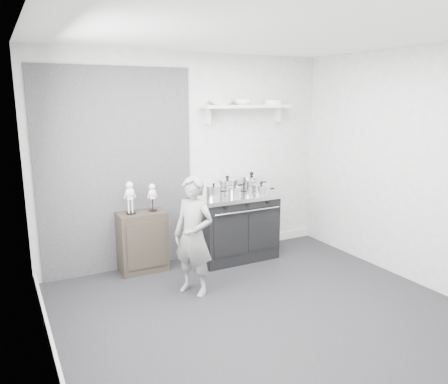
# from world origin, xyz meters

# --- Properties ---
(ground) EXTENTS (4.00, 4.00, 0.00)m
(ground) POSITION_xyz_m (0.00, 0.00, 0.00)
(ground) COLOR black
(ground) RESTS_ON ground
(room_shell) EXTENTS (4.02, 3.62, 2.71)m
(room_shell) POSITION_xyz_m (-0.09, 0.15, 1.64)
(room_shell) COLOR #A4A4A2
(room_shell) RESTS_ON ground
(wall_shelf) EXTENTS (1.30, 0.26, 0.24)m
(wall_shelf) POSITION_xyz_m (0.80, 1.68, 2.01)
(wall_shelf) COLOR silver
(wall_shelf) RESTS_ON room_shell
(stove) EXTENTS (1.11, 0.69, 0.89)m
(stove) POSITION_xyz_m (0.51, 1.48, 0.45)
(stove) COLOR black
(stove) RESTS_ON ground
(side_cabinet) EXTENTS (0.58, 0.34, 0.76)m
(side_cabinet) POSITION_xyz_m (-0.73, 1.61, 0.38)
(side_cabinet) COLOR black
(side_cabinet) RESTS_ON ground
(child) EXTENTS (0.53, 0.58, 1.32)m
(child) POSITION_xyz_m (-0.42, 0.73, 0.66)
(child) COLOR slate
(child) RESTS_ON ground
(pot_front_left) EXTENTS (0.28, 0.19, 0.19)m
(pot_front_left) POSITION_xyz_m (0.16, 1.40, 0.97)
(pot_front_left) COLOR silver
(pot_front_left) RESTS_ON stove
(pot_back_left) EXTENTS (0.37, 0.28, 0.23)m
(pot_back_left) POSITION_xyz_m (0.46, 1.59, 0.98)
(pot_back_left) COLOR silver
(pot_back_left) RESTS_ON stove
(pot_back_right) EXTENTS (0.40, 0.31, 0.26)m
(pot_back_right) POSITION_xyz_m (0.83, 1.58, 0.99)
(pot_back_right) COLOR silver
(pot_back_right) RESTS_ON stove
(pot_front_right) EXTENTS (0.33, 0.24, 0.18)m
(pot_front_right) POSITION_xyz_m (0.80, 1.28, 0.96)
(pot_front_right) COLOR silver
(pot_front_right) RESTS_ON stove
(pot_front_center) EXTENTS (0.27, 0.18, 0.16)m
(pot_front_center) POSITION_xyz_m (0.43, 1.34, 0.95)
(pot_front_center) COLOR silver
(pot_front_center) RESTS_ON stove
(skeleton_full) EXTENTS (0.13, 0.08, 0.46)m
(skeleton_full) POSITION_xyz_m (-0.86, 1.61, 0.99)
(skeleton_full) COLOR white
(skeleton_full) RESTS_ON side_cabinet
(skeleton_torso) EXTENTS (0.11, 0.07, 0.40)m
(skeleton_torso) POSITION_xyz_m (-0.58, 1.61, 0.96)
(skeleton_torso) COLOR white
(skeleton_torso) RESTS_ON side_cabinet
(bowl_large) EXTENTS (0.27, 0.27, 0.07)m
(bowl_large) POSITION_xyz_m (0.40, 1.67, 2.07)
(bowl_large) COLOR white
(bowl_large) RESTS_ON wall_shelf
(bowl_small) EXTENTS (0.24, 0.24, 0.07)m
(bowl_small) POSITION_xyz_m (0.73, 1.67, 2.08)
(bowl_small) COLOR white
(bowl_small) RESTS_ON wall_shelf
(plate_stack) EXTENTS (0.25, 0.25, 0.06)m
(plate_stack) POSITION_xyz_m (1.22, 1.67, 2.07)
(plate_stack) COLOR white
(plate_stack) RESTS_ON wall_shelf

